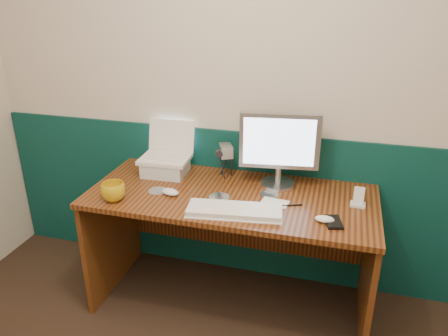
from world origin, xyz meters
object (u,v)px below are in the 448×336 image
(monitor, at_px, (279,149))
(desk, at_px, (231,251))
(keyboard, at_px, (234,211))
(mug, at_px, (113,192))
(laptop, at_px, (164,142))
(camcorder, at_px, (226,160))

(monitor, bearing_deg, desk, -148.72)
(monitor, distance_m, keyboard, 0.48)
(keyboard, distance_m, mug, 0.67)
(laptop, bearing_deg, desk, -22.58)
(camcorder, bearing_deg, laptop, 165.18)
(laptop, relative_size, camcorder, 1.35)
(monitor, bearing_deg, laptop, 174.01)
(desk, relative_size, laptop, 5.44)
(mug, bearing_deg, laptop, 71.79)
(monitor, bearing_deg, mug, -160.37)
(monitor, height_order, camcorder, monitor)
(keyboard, relative_size, mug, 3.70)
(keyboard, xyz_separation_m, mug, (-0.67, -0.03, 0.04))
(monitor, xyz_separation_m, camcorder, (-0.32, 0.04, -0.12))
(desk, bearing_deg, camcorder, 112.13)
(laptop, bearing_deg, camcorder, 7.03)
(laptop, height_order, keyboard, laptop)
(camcorder, bearing_deg, mug, -161.44)
(mug, height_order, camcorder, camcorder)
(laptop, distance_m, monitor, 0.69)
(keyboard, height_order, camcorder, camcorder)
(laptop, distance_m, camcorder, 0.39)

